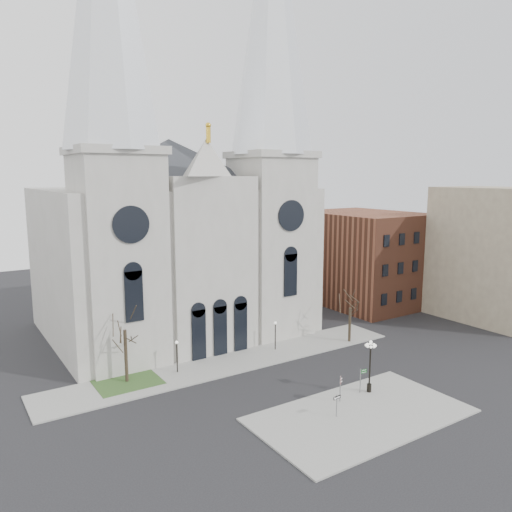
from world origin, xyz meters
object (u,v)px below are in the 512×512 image
stop_sign (340,383)px  street_name_sign (361,378)px  globe_lamp (370,360)px  one_way_sign (337,402)px

stop_sign → street_name_sign: 2.84m
stop_sign → street_name_sign: stop_sign is taller
stop_sign → street_name_sign: (2.80, 0.30, -0.35)m
globe_lamp → street_name_sign: bearing=156.5°
one_way_sign → street_name_sign: 5.46m
globe_lamp → one_way_sign: size_ratio=2.57×
stop_sign → one_way_sign: 2.94m
globe_lamp → street_name_sign: (-0.73, 0.32, -1.74)m
globe_lamp → stop_sign: bearing=179.7°
globe_lamp → one_way_sign: globe_lamp is taller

